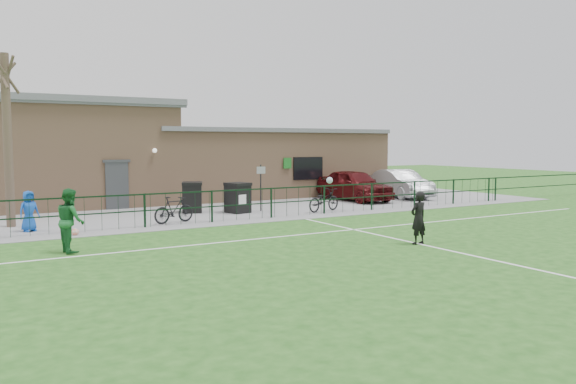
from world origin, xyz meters
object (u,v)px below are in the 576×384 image
bicycle_e (324,200)px  ball_ground (75,232)px  car_maroon (354,185)px  outfield_player (70,220)px  spectator_child (29,211)px  bare_tree (8,141)px  sign_post (261,188)px  wheelie_bin_left (192,198)px  wheelie_bin_right (238,199)px  car_silver (400,184)px  bicycle_d (174,210)px

bicycle_e → ball_ground: 10.37m
car_maroon → ball_ground: (-14.23, -4.21, -0.70)m
outfield_player → ball_ground: size_ratio=7.40×
spectator_child → outfield_player: outfield_player is taller
bare_tree → spectator_child: bearing=-73.3°
car_maroon → sign_post: bearing=-167.0°
sign_post → bicycle_e: sign_post is taller
wheelie_bin_left → wheelie_bin_right: wheelie_bin_left is taller
car_silver → ball_ground: 17.87m
wheelie_bin_left → car_maroon: 8.92m
car_silver → ball_ground: size_ratio=19.33×
bare_tree → outfield_player: bare_tree is taller
car_silver → spectator_child: car_silver is taller
bicycle_e → spectator_child: 11.48m
car_silver → ball_ground: car_silver is taller
sign_post → spectator_child: bearing=-173.3°
wheelie_bin_right → ball_ground: 7.42m
wheelie_bin_left → outfield_player: size_ratio=0.69×
wheelie_bin_left → ball_ground: bearing=-123.0°
bare_tree → sign_post: size_ratio=3.00×
outfield_player → bicycle_e: bearing=-76.0°
outfield_player → car_maroon: bearing=-70.6°
car_silver → outfield_player: bearing=-148.7°
bare_tree → ball_ground: bearing=-62.0°
bare_tree → outfield_player: size_ratio=3.47×
wheelie_bin_right → outfield_player: outfield_player is taller
wheelie_bin_left → ball_ground: wheelie_bin_left is taller
car_maroon → ball_ground: 14.86m
wheelie_bin_right → ball_ground: bearing=-173.1°
car_maroon → car_silver: bearing=-0.5°
bare_tree → car_silver: bare_tree is taller
wheelie_bin_left → sign_post: sign_post is taller
wheelie_bin_left → outfield_player: 8.75m
ball_ground → car_silver: bearing=13.8°
wheelie_bin_left → ball_ground: (-5.33, -3.68, -0.50)m
bare_tree → outfield_player: 6.26m
ball_ground → spectator_child: bearing=126.9°
bare_tree → bicycle_d: (5.22, -2.00, -2.49)m
bicycle_e → outfield_player: 11.57m
wheelie_bin_left → car_silver: 12.04m
wheelie_bin_right → sign_post: (1.11, 0.03, 0.41)m
car_maroon → bicycle_e: size_ratio=2.50×
car_silver → bicycle_d: 14.11m
sign_post → bicycle_e: (2.26, -1.47, -0.51)m
wheelie_bin_right → sign_post: sign_post is taller
car_maroon → car_silver: (3.12, 0.04, -0.05)m
car_silver → bicycle_e: size_ratio=2.43×
wheelie_bin_left → bicycle_d: bearing=-100.5°
sign_post → car_silver: 9.45m
car_silver → bicycle_d: car_silver is taller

